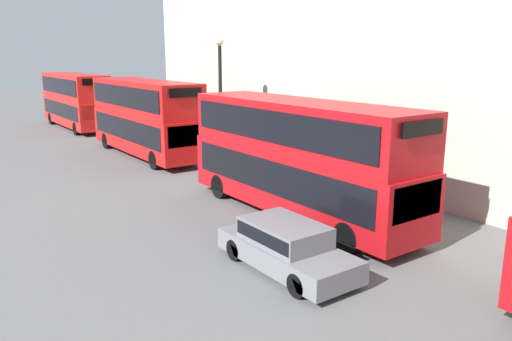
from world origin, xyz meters
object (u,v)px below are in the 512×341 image
Objects in this scene: bus_second_in_queue at (298,154)px; bus_third_in_queue at (145,115)px; bus_trailing at (75,99)px; car_hatchback at (286,245)px.

bus_third_in_queue is at bearing 90.00° from bus_second_in_queue.
bus_trailing reaches higher than bus_second_in_queue.
bus_trailing is 2.35× the size of car_hatchback.
bus_second_in_queue is 13.96m from bus_third_in_queue.
bus_second_in_queue is at bearing 46.05° from car_hatchback.
car_hatchback is (-3.40, -17.48, -1.72)m from bus_third_in_queue.
bus_trailing reaches higher than car_hatchback.
bus_third_in_queue is at bearing 78.99° from car_hatchback.
car_hatchback is at bearing -96.18° from bus_trailing.
bus_third_in_queue is (-0.00, 13.96, 0.07)m from bus_second_in_queue.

